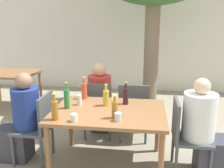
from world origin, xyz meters
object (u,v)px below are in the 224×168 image
object	(u,v)px
patio_chair_0	(38,124)
patio_chair_3	(134,109)
person_seated_2	(101,101)
dining_table_front	(109,116)
green_bottle_5	(67,98)
wine_bottle_0	(126,96)
drinking_glass_1	(74,118)
drinking_glass_2	(79,100)
dining_table_back	(9,77)
soda_bottle_3	(84,90)
patio_chair_1	(185,132)
patio_chair_2	(98,107)
drinking_glass_0	(118,117)
amber_bottle_1	(55,110)
amber_bottle_2	(115,109)
oil_cruet_4	(106,97)
person_seated_0	(21,122)
person_seated_1	(205,132)

from	to	relation	value
patio_chair_0	patio_chair_3	xyz separation A→B (m)	(1.18, 0.73, 0.00)
patio_chair_3	person_seated_2	bearing A→B (deg)	-23.40
dining_table_front	green_bottle_5	xyz separation A→B (m)	(-0.52, 0.00, 0.21)
wine_bottle_0	patio_chair_3	bearing A→B (deg)	79.42
drinking_glass_1	drinking_glass_2	xyz separation A→B (m)	(-0.08, 0.53, 0.02)
dining_table_back	patio_chair_3	bearing A→B (deg)	-23.60
dining_table_back	soda_bottle_3	world-z (taller)	soda_bottle_3
patio_chair_1	person_seated_2	bearing A→B (deg)	50.92
dining_table_front	patio_chair_0	xyz separation A→B (m)	(-0.91, 0.00, -0.15)
patio_chair_2	drinking_glass_0	world-z (taller)	patio_chair_2
patio_chair_0	person_seated_2	world-z (taller)	person_seated_2
dining_table_front	patio_chair_3	bearing A→B (deg)	69.48
patio_chair_2	patio_chair_3	xyz separation A→B (m)	(0.54, 0.00, 0.00)
amber_bottle_1	amber_bottle_2	world-z (taller)	amber_bottle_1
dining_table_back	patio_chair_1	world-z (taller)	patio_chair_1
patio_chair_1	drinking_glass_2	world-z (taller)	patio_chair_1
soda_bottle_3	patio_chair_2	bearing A→B (deg)	68.09
drinking_glass_1	dining_table_front	bearing A→B (deg)	50.00
wine_bottle_0	oil_cruet_4	bearing A→B (deg)	-159.69
patio_chair_0	person_seated_0	world-z (taller)	person_seated_0
patio_chair_1	dining_table_back	bearing A→B (deg)	60.17
patio_chair_3	oil_cruet_4	size ratio (longest dim) A/B	3.23
dining_table_front	drinking_glass_0	distance (m)	0.36
drinking_glass_0	amber_bottle_2	bearing A→B (deg)	121.33
dining_table_back	wine_bottle_0	world-z (taller)	wine_bottle_0
person_seated_0	green_bottle_5	bearing A→B (deg)	90.29
patio_chair_0	patio_chair_3	distance (m)	1.39
patio_chair_0	soda_bottle_3	distance (m)	0.74
person_seated_2	patio_chair_1	bearing A→B (deg)	140.92
soda_bottle_3	person_seated_0	bearing A→B (deg)	-151.53
soda_bottle_3	patio_chair_1	bearing A→B (deg)	-17.16
soda_bottle_3	person_seated_1	bearing A→B (deg)	-14.70
drinking_glass_1	person_seated_2	bearing A→B (deg)	87.91
dining_table_front	drinking_glass_0	bearing A→B (deg)	-64.37
person_seated_2	drinking_glass_0	size ratio (longest dim) A/B	12.55
green_bottle_5	amber_bottle_2	bearing A→B (deg)	-20.86
wine_bottle_0	green_bottle_5	distance (m)	0.74
dining_table_back	drinking_glass_2	distance (m)	2.62
dining_table_back	oil_cruet_4	world-z (taller)	oil_cruet_4
patio_chair_0	drinking_glass_0	distance (m)	1.14
dining_table_back	amber_bottle_2	xyz separation A→B (m)	(2.46, -2.11, 0.20)
dining_table_front	patio_chair_2	world-z (taller)	patio_chair_2
wine_bottle_0	soda_bottle_3	world-z (taller)	soda_bottle_3
wine_bottle_0	green_bottle_5	world-z (taller)	green_bottle_5
person_seated_1	wine_bottle_0	xyz separation A→B (m)	(-0.96, 0.25, 0.33)
dining_table_back	person_seated_1	distance (m)	3.97
patio_chair_3	wine_bottle_0	size ratio (longest dim) A/B	3.07
amber_bottle_2	soda_bottle_3	distance (m)	0.81
amber_bottle_2	green_bottle_5	size ratio (longest dim) A/B	0.80
oil_cruet_4	person_seated_1	bearing A→B (deg)	-7.67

